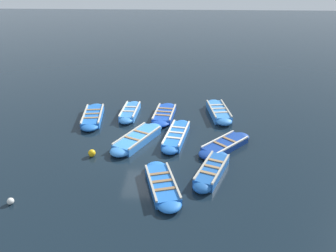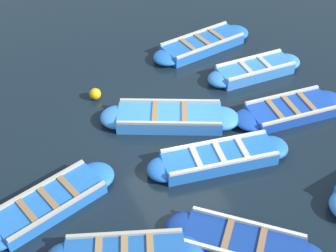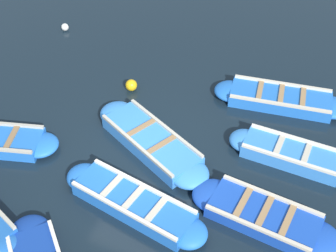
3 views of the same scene
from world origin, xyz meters
The scene contains 8 objects.
ground_plane centered at (0.00, 0.00, 0.00)m, with size 120.00×120.00×0.00m, color black.
boat_tucked centered at (0.67, 3.13, 0.16)m, with size 1.29×3.42×0.37m.
boat_stern_in centered at (-1.36, 3.30, 0.18)m, with size 0.94×3.18×0.42m.
boat_alongside centered at (-0.46, -0.03, 0.18)m, with size 2.52×3.79×0.42m.
boat_outer_left centered at (1.45, 0.40, 0.18)m, with size 1.43×3.72×0.42m.
boat_broadside centered at (-3.37, 2.57, 0.17)m, with size 1.42×3.78×0.40m.
buoy_orange_near centered at (-2.34, -1.50, 0.17)m, with size 0.34×0.34×0.34m, color #EAB214.
buoy_yellow_far centered at (-4.38, -5.00, 0.12)m, with size 0.25×0.25×0.25m, color silver.
Camera 3 is at (7.03, 3.57, 8.40)m, focal length 50.00 mm.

